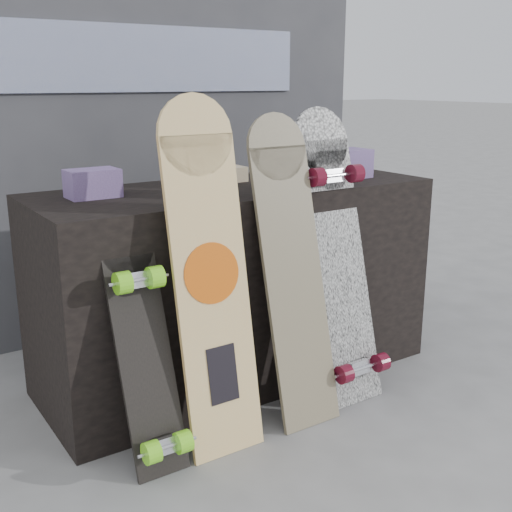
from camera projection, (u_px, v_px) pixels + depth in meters
ground at (310, 422)px, 2.34m from camera, size 60.00×60.00×0.00m
vendor_table at (236, 283)px, 2.63m from camera, size 1.60×0.60×0.80m
booth at (143, 102)px, 3.13m from camera, size 2.40×0.22×2.20m
merch_box_purple at (93, 183)px, 2.27m from camera, size 0.18×0.12×0.10m
merch_box_small at (351, 163)px, 2.75m from camera, size 0.14×0.14×0.12m
merch_box_flat at (219, 175)px, 2.61m from camera, size 0.22×0.10×0.06m
longboard_geisha at (210, 268)px, 2.07m from camera, size 0.26×0.23×1.17m
longboard_celtic at (291, 261)px, 2.28m from camera, size 0.24×0.28×1.10m
longboard_cascadia at (338, 251)px, 2.44m from camera, size 0.25×0.36×1.11m
skateboard_dark at (146, 348)px, 2.00m from camera, size 0.18×0.31×0.78m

